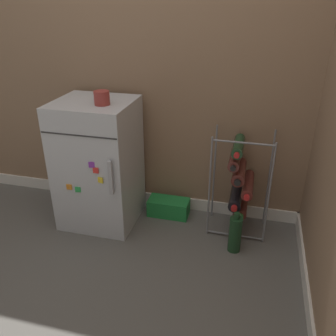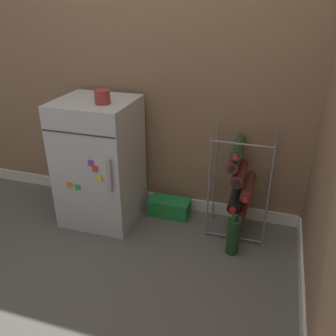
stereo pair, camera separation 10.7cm
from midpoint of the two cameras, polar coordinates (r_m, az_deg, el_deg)
The scene contains 7 objects.
ground_plane at distance 2.28m, azimuth 0.68°, elevation -13.53°, with size 14.00×14.00×0.00m, color #56544F.
wall_back at distance 2.33m, azimuth 5.24°, elevation 20.68°, with size 6.63×0.07×2.50m.
mini_fridge at distance 2.45m, azimuth -9.65°, elevation 0.93°, with size 0.49×0.49×0.86m.
wine_rack at distance 2.34m, azimuth 12.68°, elevation -2.98°, with size 0.38×0.33×0.70m.
soda_box at distance 2.60m, azimuth 1.40°, elevation -6.32°, with size 0.29×0.14×0.12m.
fridge_top_cup at distance 2.20m, azimuth -9.10°, elevation 11.17°, with size 0.09×0.09×0.08m.
loose_bottle_floor at distance 2.26m, azimuth 11.75°, elevation -10.65°, with size 0.08×0.08×0.28m.
Camera 2 is at (0.55, -1.67, 1.45)m, focal length 38.00 mm.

